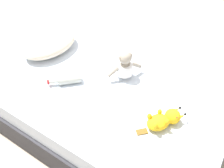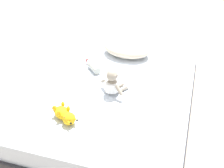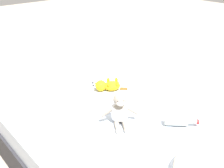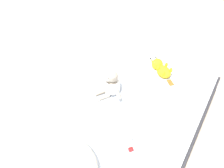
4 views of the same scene
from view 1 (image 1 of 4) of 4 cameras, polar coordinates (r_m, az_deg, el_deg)
ground_plane at (r=2.15m, az=0.15°, el=-6.57°), size 16.00×16.00×0.00m
bed at (r=1.98m, az=0.16°, el=-2.50°), size 1.42×1.87×0.46m
pillow at (r=2.09m, az=-15.08°, el=9.63°), size 0.54×0.43×0.15m
plush_monkey at (r=1.74m, az=2.96°, el=4.34°), size 0.26×0.25×0.24m
plush_yellow_creature at (r=1.50m, az=12.63°, el=-8.44°), size 0.30×0.24×0.10m
glass_bottle at (r=1.75m, az=-10.61°, el=1.13°), size 0.21×0.21×0.07m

